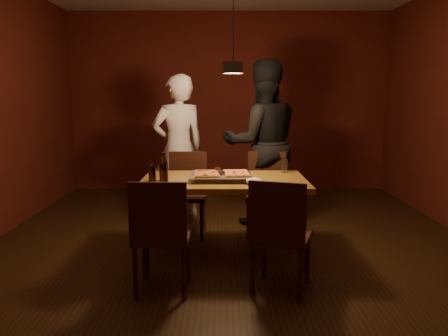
{
  "coord_description": "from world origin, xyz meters",
  "views": [
    {
      "loc": [
        -0.09,
        -4.01,
        1.5
      ],
      "look_at": [
        -0.08,
        -0.08,
        0.85
      ],
      "focal_mm": 35.0,
      "sensor_mm": 36.0,
      "label": 1
    }
  ],
  "objects_px": {
    "dining_table": "(224,187)",
    "beer_bottle_a": "(152,171)",
    "chair_near_left": "(160,226)",
    "pendant_lamp": "(233,67)",
    "chair_far_left": "(187,185)",
    "beer_bottle_b": "(164,169)",
    "plate_slice": "(147,187)",
    "diner_dark": "(262,144)",
    "chair_far_right": "(266,185)",
    "pizza_tray": "(221,177)",
    "chair_near_right": "(279,226)",
    "diner_white": "(178,148)"
  },
  "relations": [
    {
      "from": "dining_table",
      "to": "beer_bottle_a",
      "type": "bearing_deg",
      "value": -156.78
    },
    {
      "from": "chair_near_left",
      "to": "pendant_lamp",
      "type": "height_order",
      "value": "pendant_lamp"
    },
    {
      "from": "dining_table",
      "to": "beer_bottle_a",
      "type": "distance_m",
      "value": 0.7
    },
    {
      "from": "chair_far_left",
      "to": "beer_bottle_b",
      "type": "bearing_deg",
      "value": 86.17
    },
    {
      "from": "dining_table",
      "to": "pendant_lamp",
      "type": "height_order",
      "value": "pendant_lamp"
    },
    {
      "from": "chair_near_left",
      "to": "plate_slice",
      "type": "relative_size",
      "value": 1.95
    },
    {
      "from": "beer_bottle_b",
      "to": "diner_dark",
      "type": "bearing_deg",
      "value": 55.16
    },
    {
      "from": "beer_bottle_b",
      "to": "chair_far_left",
      "type": "bearing_deg",
      "value": 83.55
    },
    {
      "from": "chair_far_right",
      "to": "plate_slice",
      "type": "relative_size",
      "value": 1.95
    },
    {
      "from": "chair_far_left",
      "to": "pizza_tray",
      "type": "distance_m",
      "value": 0.88
    },
    {
      "from": "dining_table",
      "to": "chair_near_right",
      "type": "bearing_deg",
      "value": -62.34
    },
    {
      "from": "chair_far_right",
      "to": "diner_dark",
      "type": "relative_size",
      "value": 0.25
    },
    {
      "from": "chair_near_left",
      "to": "diner_dark",
      "type": "height_order",
      "value": "diner_dark"
    },
    {
      "from": "chair_near_left",
      "to": "beer_bottle_a",
      "type": "xyz_separation_m",
      "value": [
        -0.14,
        0.52,
        0.33
      ]
    },
    {
      "from": "beer_bottle_a",
      "to": "pendant_lamp",
      "type": "xyz_separation_m",
      "value": [
        0.7,
        0.34,
        0.89
      ]
    },
    {
      "from": "chair_near_left",
      "to": "pizza_tray",
      "type": "distance_m",
      "value": 0.91
    },
    {
      "from": "chair_far_left",
      "to": "diner_white",
      "type": "distance_m",
      "value": 0.67
    },
    {
      "from": "chair_near_left",
      "to": "plate_slice",
      "type": "distance_m",
      "value": 0.47
    },
    {
      "from": "chair_far_right",
      "to": "diner_dark",
      "type": "distance_m",
      "value": 0.56
    },
    {
      "from": "chair_far_left",
      "to": "pizza_tray",
      "type": "height_order",
      "value": "chair_far_left"
    },
    {
      "from": "chair_near_right",
      "to": "plate_slice",
      "type": "relative_size",
      "value": 2.15
    },
    {
      "from": "diner_white",
      "to": "diner_dark",
      "type": "height_order",
      "value": "diner_dark"
    },
    {
      "from": "chair_near_right",
      "to": "chair_far_left",
      "type": "bearing_deg",
      "value": 137.64
    },
    {
      "from": "pendant_lamp",
      "to": "chair_far_left",
      "type": "bearing_deg",
      "value": 126.2
    },
    {
      "from": "chair_near_right",
      "to": "diner_dark",
      "type": "relative_size",
      "value": 0.28
    },
    {
      "from": "dining_table",
      "to": "beer_bottle_a",
      "type": "xyz_separation_m",
      "value": [
        -0.61,
        -0.26,
        0.19
      ]
    },
    {
      "from": "chair_far_left",
      "to": "chair_near_right",
      "type": "xyz_separation_m",
      "value": [
        0.82,
        -1.53,
        0.0
      ]
    },
    {
      "from": "chair_near_left",
      "to": "diner_white",
      "type": "distance_m",
      "value": 2.11
    },
    {
      "from": "dining_table",
      "to": "chair_near_right",
      "type": "xyz_separation_m",
      "value": [
        0.41,
        -0.79,
        -0.14
      ]
    },
    {
      "from": "chair_far_right",
      "to": "chair_near_left",
      "type": "xyz_separation_m",
      "value": [
        -0.94,
        -1.54,
        0.0
      ]
    },
    {
      "from": "diner_white",
      "to": "chair_near_left",
      "type": "bearing_deg",
      "value": 67.99
    },
    {
      "from": "chair_far_right",
      "to": "chair_near_right",
      "type": "distance_m",
      "value": 1.54
    },
    {
      "from": "chair_near_right",
      "to": "beer_bottle_b",
      "type": "relative_size",
      "value": 1.93
    },
    {
      "from": "chair_far_left",
      "to": "beer_bottle_a",
      "type": "relative_size",
      "value": 2.05
    },
    {
      "from": "chair_near_left",
      "to": "beer_bottle_a",
      "type": "distance_m",
      "value": 0.63
    },
    {
      "from": "pizza_tray",
      "to": "diner_dark",
      "type": "height_order",
      "value": "diner_dark"
    },
    {
      "from": "dining_table",
      "to": "chair_near_left",
      "type": "distance_m",
      "value": 0.93
    },
    {
      "from": "beer_bottle_a",
      "to": "plate_slice",
      "type": "distance_m",
      "value": 0.18
    },
    {
      "from": "pizza_tray",
      "to": "pendant_lamp",
      "type": "distance_m",
      "value": 1.0
    },
    {
      "from": "pizza_tray",
      "to": "plate_slice",
      "type": "height_order",
      "value": "pizza_tray"
    },
    {
      "from": "dining_table",
      "to": "diner_white",
      "type": "height_order",
      "value": "diner_white"
    },
    {
      "from": "chair_far_right",
      "to": "beer_bottle_a",
      "type": "distance_m",
      "value": 1.52
    },
    {
      "from": "pendant_lamp",
      "to": "plate_slice",
      "type": "bearing_deg",
      "value": -146.34
    },
    {
      "from": "diner_white",
      "to": "diner_dark",
      "type": "xyz_separation_m",
      "value": [
        0.99,
        -0.18,
        0.08
      ]
    },
    {
      "from": "dining_table",
      "to": "beer_bottle_b",
      "type": "xyz_separation_m",
      "value": [
        -0.52,
        -0.27,
        0.21
      ]
    },
    {
      "from": "chair_far_right",
      "to": "pizza_tray",
      "type": "xyz_separation_m",
      "value": [
        -0.49,
        -0.78,
        0.24
      ]
    },
    {
      "from": "dining_table",
      "to": "diner_dark",
      "type": "bearing_deg",
      "value": 68.16
    },
    {
      "from": "diner_dark",
      "to": "pendant_lamp",
      "type": "xyz_separation_m",
      "value": [
        -0.37,
        -1.04,
        0.81
      ]
    },
    {
      "from": "diner_white",
      "to": "pendant_lamp",
      "type": "bearing_deg",
      "value": 93.32
    },
    {
      "from": "dining_table",
      "to": "pendant_lamp",
      "type": "relative_size",
      "value": 1.36
    }
  ]
}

